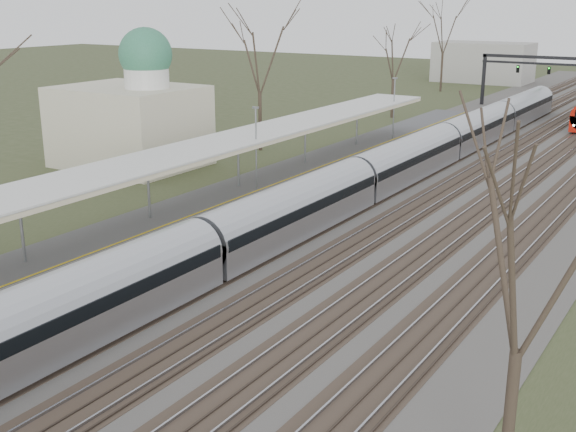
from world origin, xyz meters
name	(u,v)px	position (x,y,z in m)	size (l,w,h in m)	color
track_bed	(489,158)	(0.26, 55.00, 0.06)	(24.00, 160.00, 0.22)	#474442
platform	(270,183)	(-9.05, 37.50, 0.50)	(3.50, 69.00, 1.00)	#9E9B93
canopy	(228,143)	(-9.05, 32.99, 3.93)	(4.10, 50.00, 3.11)	slate
dome_building	(132,118)	(-21.71, 38.00, 3.72)	(10.00, 8.00, 10.30)	beige
signal_gantry	(576,68)	(0.29, 84.99, 4.91)	(21.00, 0.59, 6.08)	black
tree_west_far	(259,53)	(-17.00, 48.00, 8.02)	(5.50, 5.50, 11.33)	#2D231C
tree_east_near	(526,252)	(13.00, 15.00, 6.55)	(4.50, 4.50, 9.27)	#2D231C
train_near	(405,161)	(-2.50, 44.45, 1.48)	(2.62, 75.21, 3.05)	#AFB1B9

